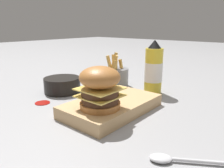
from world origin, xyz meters
TOP-DOWN VIEW (x-y plane):
  - ground_plane at (0.00, 0.00)m, footprint 6.00×6.00m
  - serving_board at (-0.03, 0.05)m, footprint 0.29×0.17m
  - burger at (-0.10, 0.03)m, footprint 0.11×0.11m
  - ketchup_bottle at (0.22, 0.05)m, footprint 0.07×0.07m
  - fries_basket at (0.20, 0.22)m, footprint 0.11×0.11m
  - side_bowl at (-0.00, 0.32)m, footprint 0.14×0.14m
  - spoon at (-0.15, -0.20)m, footprint 0.09×0.13m
  - ketchup_puddle at (-0.12, 0.27)m, footprint 0.05×0.05m

SIDE VIEW (x-z plane):
  - ground_plane at x=0.00m, z-range 0.00..0.00m
  - ketchup_puddle at x=-0.12m, z-range 0.00..0.00m
  - spoon at x=-0.15m, z-range 0.00..0.01m
  - serving_board at x=-0.03m, z-range 0.00..0.04m
  - side_bowl at x=0.00m, z-range 0.00..0.06m
  - fries_basket at x=0.20m, z-range -0.03..0.11m
  - ketchup_bottle at x=0.22m, z-range -0.01..0.19m
  - burger at x=-0.10m, z-range 0.04..0.15m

